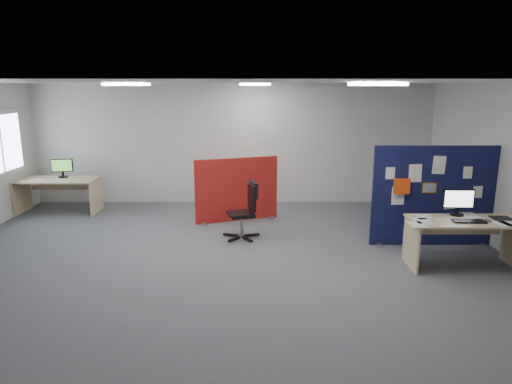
{
  "coord_description": "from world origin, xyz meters",
  "views": [
    {
      "loc": [
        0.48,
        -6.8,
        2.66
      ],
      "look_at": [
        0.51,
        0.26,
        1.0
      ],
      "focal_mm": 32.0,
      "sensor_mm": 36.0,
      "label": 1
    }
  ],
  "objects_px": {
    "office_chair": "(246,207)",
    "second_desk": "(59,186)",
    "main_desk": "(463,231)",
    "monitor_second": "(62,167)",
    "navy_divider": "(432,196)",
    "monitor_main": "(458,201)",
    "red_divider": "(237,190)"
  },
  "relations": [
    {
      "from": "navy_divider",
      "to": "monitor_second",
      "type": "relative_size",
      "value": 4.66
    },
    {
      "from": "red_divider",
      "to": "office_chair",
      "type": "distance_m",
      "value": 1.08
    },
    {
      "from": "navy_divider",
      "to": "main_desk",
      "type": "relative_size",
      "value": 1.29
    },
    {
      "from": "main_desk",
      "to": "monitor_main",
      "type": "relative_size",
      "value": 3.43
    },
    {
      "from": "navy_divider",
      "to": "second_desk",
      "type": "relative_size",
      "value": 1.25
    },
    {
      "from": "red_divider",
      "to": "second_desk",
      "type": "bearing_deg",
      "value": 150.66
    },
    {
      "from": "main_desk",
      "to": "monitor_main",
      "type": "distance_m",
      "value": 0.45
    },
    {
      "from": "red_divider",
      "to": "office_chair",
      "type": "height_order",
      "value": "red_divider"
    },
    {
      "from": "monitor_main",
      "to": "second_desk",
      "type": "height_order",
      "value": "monitor_main"
    },
    {
      "from": "second_desk",
      "to": "office_chair",
      "type": "relative_size",
      "value": 1.66
    },
    {
      "from": "navy_divider",
      "to": "office_chair",
      "type": "xyz_separation_m",
      "value": [
        -3.12,
        0.38,
        -0.29
      ]
    },
    {
      "from": "office_chair",
      "to": "second_desk",
      "type": "bearing_deg",
      "value": 139.82
    },
    {
      "from": "red_divider",
      "to": "second_desk",
      "type": "relative_size",
      "value": 0.99
    },
    {
      "from": "main_desk",
      "to": "monitor_second",
      "type": "distance_m",
      "value": 7.87
    },
    {
      "from": "red_divider",
      "to": "second_desk",
      "type": "distance_m",
      "value": 3.88
    },
    {
      "from": "navy_divider",
      "to": "office_chair",
      "type": "distance_m",
      "value": 3.15
    },
    {
      "from": "main_desk",
      "to": "monitor_second",
      "type": "bearing_deg",
      "value": 156.23
    },
    {
      "from": "second_desk",
      "to": "monitor_second",
      "type": "bearing_deg",
      "value": 60.79
    },
    {
      "from": "monitor_second",
      "to": "office_chair",
      "type": "distance_m",
      "value": 4.39
    },
    {
      "from": "monitor_main",
      "to": "monitor_second",
      "type": "bearing_deg",
      "value": 159.68
    },
    {
      "from": "navy_divider",
      "to": "main_desk",
      "type": "height_order",
      "value": "navy_divider"
    },
    {
      "from": "navy_divider",
      "to": "red_divider",
      "type": "height_order",
      "value": "navy_divider"
    },
    {
      "from": "office_chair",
      "to": "red_divider",
      "type": "bearing_deg",
      "value": 84.18
    },
    {
      "from": "red_divider",
      "to": "office_chair",
      "type": "relative_size",
      "value": 1.63
    },
    {
      "from": "navy_divider",
      "to": "second_desk",
      "type": "bearing_deg",
      "value": 163.53
    },
    {
      "from": "navy_divider",
      "to": "red_divider",
      "type": "xyz_separation_m",
      "value": [
        -3.32,
        1.43,
        -0.22
      ]
    },
    {
      "from": "monitor_main",
      "to": "office_chair",
      "type": "distance_m",
      "value": 3.43
    },
    {
      "from": "monitor_main",
      "to": "red_divider",
      "type": "relative_size",
      "value": 0.29
    },
    {
      "from": "navy_divider",
      "to": "monitor_second",
      "type": "xyz_separation_m",
      "value": [
        -7.08,
        2.22,
        0.1
      ]
    },
    {
      "from": "navy_divider",
      "to": "monitor_second",
      "type": "bearing_deg",
      "value": 162.55
    },
    {
      "from": "main_desk",
      "to": "navy_divider",
      "type": "bearing_deg",
      "value": 97.07
    },
    {
      "from": "main_desk",
      "to": "second_desk",
      "type": "bearing_deg",
      "value": 157.17
    }
  ]
}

